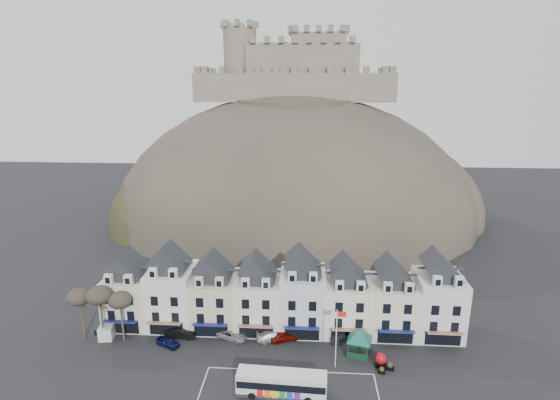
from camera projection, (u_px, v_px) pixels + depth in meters
The scene contains 21 objects.
ground at pixel (272, 396), 53.39m from camera, with size 300.00×300.00×0.00m, color black.
coach_bay_markings at pixel (289, 390), 54.46m from camera, with size 22.00×7.50×0.01m, color silver.
townhouse_terrace at pixel (282, 295), 67.32m from camera, with size 54.40×9.35×11.80m.
castle_hill at pixel (297, 221), 119.60m from camera, with size 100.00×76.00×68.00m.
castle at pixel (297, 69), 115.68m from camera, with size 50.20×22.20×22.00m.
tree_left_far at pixel (80, 297), 63.47m from camera, with size 3.61×3.61×8.24m.
tree_left_mid at pixel (99, 296), 63.19m from camera, with size 3.78×3.78×8.64m.
tree_left_near at pixel (120, 300), 63.18m from camera, with size 3.43×3.43×7.84m.
bus at pixel (282, 383), 53.26m from camera, with size 11.09×3.08×3.10m.
bus_shelter at pixel (360, 334), 60.66m from camera, with size 6.34×6.34×4.14m.
red_buoy at pixel (381, 360), 58.80m from camera, with size 1.58×1.58×1.96m.
flagpole at pixel (337, 335), 57.57m from camera, with size 1.25×0.13×8.61m.
white_van at pixel (109, 328), 66.28m from camera, with size 2.64×4.80×2.08m.
planter_west at pixel (390, 366), 58.16m from camera, with size 1.20×0.79×1.13m.
planter_east at pixel (382, 370), 57.48m from camera, with size 1.04×0.72×0.95m.
car_navy at pixel (168, 342), 63.36m from camera, with size 1.50×3.72×1.27m, color #0B0E3B.
car_black at pixel (181, 333), 65.48m from camera, with size 1.66×4.76×1.57m, color black.
car_silver at pixel (232, 335), 65.19m from camera, with size 2.15×4.58×1.29m, color #98999F.
car_white at pixel (274, 336), 64.78m from camera, with size 2.10×5.17×1.50m, color silver.
car_maroon at pixel (284, 336), 64.68m from camera, with size 1.77×4.40×1.50m, color #610A05.
car_charcoal at pixel (347, 338), 64.09m from camera, with size 1.67×4.80×1.58m, color black.
Camera 1 is at (3.88, -44.88, 37.43)m, focal length 28.00 mm.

